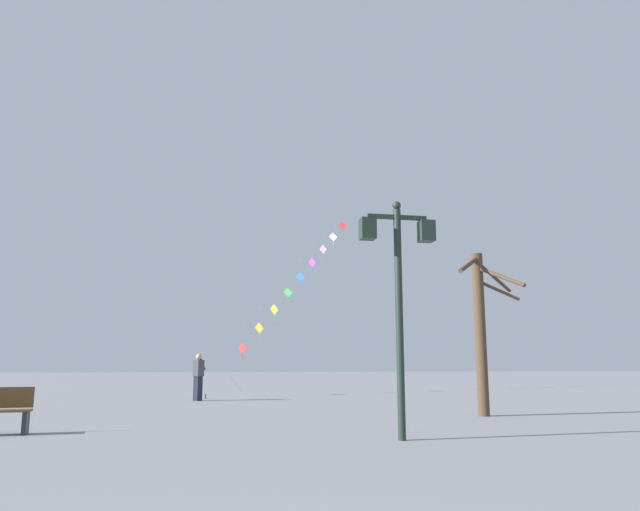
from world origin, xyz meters
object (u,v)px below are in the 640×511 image
kite_train (295,284)px  kite_flyer (198,376)px  bare_tree (481,325)px  twin_lantern_lamp_post (398,270)px

kite_train → kite_flyer: (-4.52, -6.39, -4.34)m
bare_tree → kite_train: bearing=101.3°
twin_lantern_lamp_post → kite_train: (0.81, 18.91, 2.19)m
kite_train → bare_tree: 15.11m
twin_lantern_lamp_post → kite_flyer: 13.24m
kite_train → kite_flyer: kite_train is taller
bare_tree → kite_flyer: bearing=132.3°
kite_train → kite_flyer: 8.95m
kite_train → kite_flyer: size_ratio=5.67×
twin_lantern_lamp_post → kite_train: kite_train is taller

